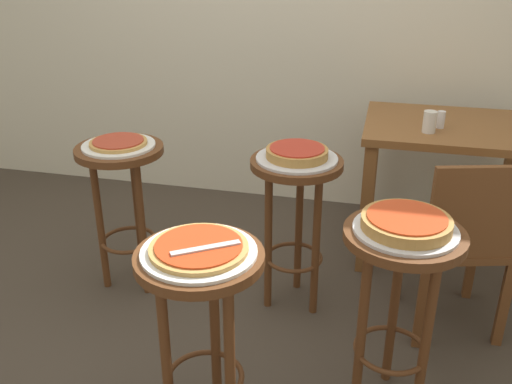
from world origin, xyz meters
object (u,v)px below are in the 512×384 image
at_px(serving_plate_leftside, 119,145).
at_px(serving_plate_rear, 297,158).
at_px(stool_foreground, 201,304).
at_px(pizza_foreground, 199,247).
at_px(pizza_leftside, 118,142).
at_px(serving_plate_foreground, 199,252).
at_px(dining_table, 447,148).
at_px(pizza_middle, 406,222).
at_px(pizza_rear, 297,152).
at_px(cup_near_edge, 430,122).
at_px(stool_rear, 296,198).
at_px(condiment_shaker, 441,120).
at_px(serving_plate_middle, 405,230).
at_px(pizza_server_knife, 206,248).
at_px(stool_middle, 399,279).
at_px(stool_leftside, 123,184).
at_px(wooden_chair, 462,239).

bearing_deg(serving_plate_leftside, serving_plate_rear, 1.99).
relative_size(stool_foreground, pizza_foreground, 2.40).
relative_size(pizza_foreground, pizza_leftside, 1.17).
height_order(serving_plate_foreground, dining_table, serving_plate_foreground).
height_order(pizza_middle, pizza_rear, same).
bearing_deg(serving_plate_leftside, pizza_rear, 1.99).
distance_m(pizza_middle, cup_near_edge, 1.08).
bearing_deg(pizza_leftside, stool_rear, 1.99).
bearing_deg(condiment_shaker, stool_foreground, -118.64).
xyz_separation_m(pizza_rear, cup_near_edge, (0.58, 0.50, 0.03)).
bearing_deg(pizza_middle, serving_plate_leftside, 157.57).
height_order(serving_plate_leftside, serving_plate_rear, same).
bearing_deg(pizza_rear, serving_plate_foreground, -100.45).
xyz_separation_m(pizza_foreground, serving_plate_rear, (0.16, 0.87, -0.02)).
relative_size(serving_plate_middle, serving_plate_leftside, 1.03).
relative_size(serving_plate_middle, dining_table, 0.40).
distance_m(dining_table, condiment_shaker, 0.20).
xyz_separation_m(serving_plate_foreground, pizza_middle, (0.63, 0.30, 0.03)).
relative_size(pizza_foreground, serving_plate_leftside, 0.92).
distance_m(serving_plate_foreground, dining_table, 1.77).
xyz_separation_m(serving_plate_foreground, cup_near_edge, (0.74, 1.37, 0.06)).
height_order(serving_plate_middle, stool_rear, serving_plate_middle).
distance_m(condiment_shaker, pizza_server_knife, 1.67).
distance_m(pizza_foreground, cup_near_edge, 1.56).
height_order(stool_middle, cup_near_edge, cup_near_edge).
distance_m(pizza_rear, cup_near_edge, 0.77).
relative_size(stool_foreground, pizza_server_knife, 3.41).
height_order(stool_rear, condiment_shaker, condiment_shaker).
bearing_deg(serving_plate_middle, stool_foreground, -154.48).
bearing_deg(stool_middle, condiment_shaker, 81.71).
xyz_separation_m(stool_leftside, condiment_shaker, (1.48, 0.62, 0.24)).
distance_m(stool_leftside, stool_rear, 0.84).
height_order(stool_leftside, pizza_rear, pizza_rear).
distance_m(serving_plate_foreground, stool_rear, 0.91).
distance_m(serving_plate_foreground, pizza_server_knife, 0.05).
relative_size(stool_rear, pizza_rear, 2.73).
distance_m(pizza_middle, pizza_rear, 0.74).
bearing_deg(cup_near_edge, serving_plate_middle, -95.82).
bearing_deg(pizza_foreground, serving_plate_rear, 79.55).
bearing_deg(stool_middle, pizza_middle, 0.00).
height_order(stool_foreground, wooden_chair, wooden_chair).
xyz_separation_m(stool_foreground, serving_plate_rear, (0.16, 0.87, 0.20)).
relative_size(serving_plate_foreground, pizza_server_knife, 1.67).
height_order(pizza_foreground, condiment_shaker, condiment_shaker).
distance_m(pizza_middle, pizza_leftside, 1.42).
bearing_deg(pizza_middle, serving_plate_foreground, -154.48).
bearing_deg(serving_plate_middle, pizza_foreground, -154.48).
xyz_separation_m(dining_table, condiment_shaker, (-0.06, -0.08, 0.18)).
relative_size(stool_foreground, pizza_rear, 2.73).
distance_m(stool_middle, cup_near_edge, 1.11).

